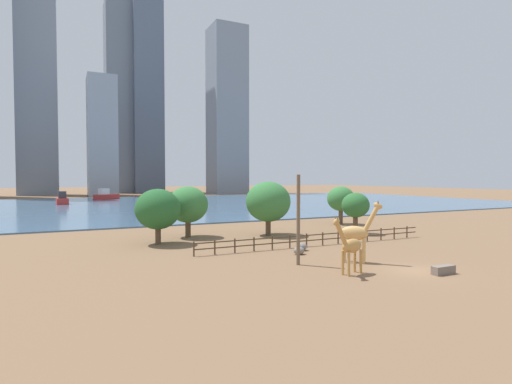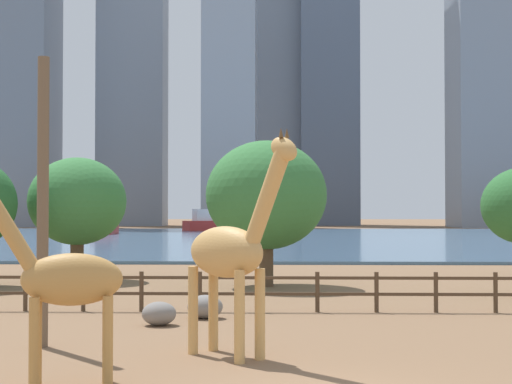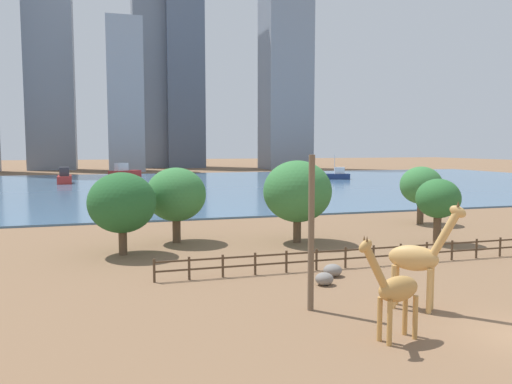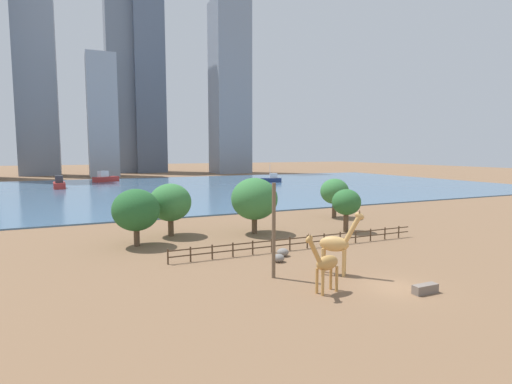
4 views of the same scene
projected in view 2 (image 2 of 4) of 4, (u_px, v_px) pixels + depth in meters
The scene contains 17 objects.
ground_plane at pixel (286, 238), 93.23m from camera, with size 400.00×400.00×0.00m, color brown.
harbor_water at pixel (286, 238), 90.23m from camera, with size 180.00×86.00×0.20m, color #476B8C.
giraffe_tall at pixel (63, 279), 14.61m from camera, with size 3.01×1.16×4.18m.
giraffe_companion at pixel (232, 252), 17.48m from camera, with size 2.83×2.76×5.02m.
utility_pole at pixel (43, 201), 18.91m from camera, with size 0.28×0.28×7.01m, color brown.
boulder_near_fence at pixel (159, 314), 22.34m from camera, with size 0.98×0.91×0.68m, color gray.
boulder_by_pole at pixel (205, 307), 23.80m from camera, with size 1.08×0.95×0.71m, color gray.
enclosure_fence at pixel (298, 289), 25.30m from camera, with size 26.12×0.14×1.30m.
tree_center_broad at pixel (77, 202), 36.72m from camera, with size 4.57×4.57×5.77m.
tree_right_tall at pixel (266, 195), 33.88m from camera, with size 5.24×5.24×6.32m.
boat_ferry at pixel (207, 223), 120.58m from camera, with size 7.75×6.31×3.29m.
boat_sailboat at pixel (105, 226), 102.72m from camera, with size 3.03×7.38×3.18m.
skyline_tower_needle at pixel (328, 17), 175.88m from camera, with size 12.68×14.83×93.69m, color slate.
skyline_tower_glass at pixel (489, 46), 153.96m from camera, with size 14.57×14.39×71.17m, color gray.
skyline_block_left at pixel (133, 28), 169.27m from camera, with size 14.20×8.86×85.58m, color gray.
skyline_block_right at pixel (281, 43), 179.47m from camera, with size 12.71×14.12×83.30m, color slate.
skyline_tower_short at pixel (230, 114), 153.00m from camera, with size 10.16×13.56×44.13m, color #939EAD.
Camera 2 is at (-0.93, -13.39, 3.29)m, focal length 55.00 mm.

